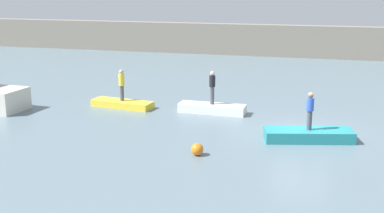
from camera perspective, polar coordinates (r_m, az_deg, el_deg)
name	(u,v)px	position (r m, az deg, el deg)	size (l,w,h in m)	color
ground_plane	(300,134)	(23.50, 12.10, -3.08)	(120.00, 120.00, 0.00)	slate
embankment_wall	(320,42)	(47.42, 14.32, 7.08)	(80.00, 1.20, 2.90)	gray
rowboat_yellow	(122,104)	(28.11, -7.88, 0.30)	(3.48, 1.06, 0.37)	gold
rowboat_white	(212,109)	(26.63, 2.28, -0.23)	(3.54, 0.96, 0.48)	white
rowboat_teal	(308,135)	(22.58, 13.04, -3.17)	(3.80, 1.26, 0.49)	teal
person_yellow_shirt	(122,83)	(27.87, -7.96, 2.61)	(0.32, 0.32, 1.73)	#4C4C56
person_blue_shirt	(310,109)	(22.27, 13.20, -0.27)	(0.32, 0.32, 1.66)	#4C4C56
person_dark_shirt	(212,86)	(26.35, 2.30, 2.36)	(0.32, 0.32, 1.77)	#4C4C56
mooring_buoy	(197,149)	(20.17, 0.60, -4.87)	(0.50, 0.50, 0.50)	orange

